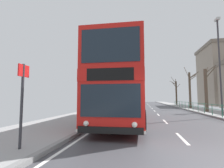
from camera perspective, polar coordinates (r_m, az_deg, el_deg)
name	(u,v)px	position (r m, az deg, el deg)	size (l,w,h in m)	color
ground	(176,160)	(4.83, 21.25, -23.29)	(15.80, 140.00, 0.20)	#424247
double_decker_bus_main	(124,87)	(11.40, 4.00, -1.09)	(2.82, 11.05, 4.48)	red
pedestrian_railing_far_kerb	(204,106)	(18.59, 29.19, -6.77)	(0.05, 29.08, 0.96)	#236B4C
bus_stop_sign_near	(22,95)	(5.55, -28.54, -3.47)	(0.08, 0.44, 2.46)	#2D2D33
street_lamp_far_side	(219,59)	(17.30, 33.04, 7.36)	(0.28, 0.60, 8.54)	#38383D
bare_tree_far_00	(176,92)	(40.98, 21.22, -2.46)	(2.10, 2.60, 6.59)	#4C3D2D
bare_tree_far_01	(190,89)	(27.42, 25.31, -1.44)	(2.06, 1.20, 6.38)	brown
bare_tree_far_02	(206,88)	(21.13, 29.72, -1.23)	(1.49, 1.53, 5.09)	brown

